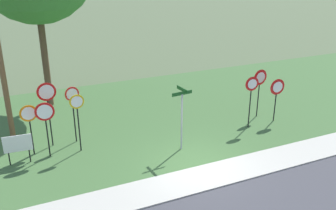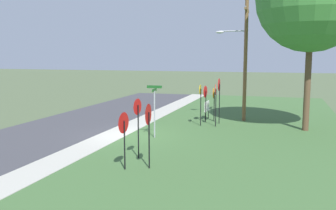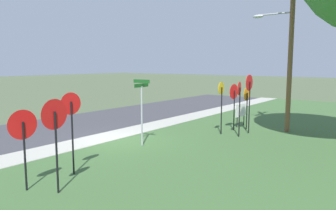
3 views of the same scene
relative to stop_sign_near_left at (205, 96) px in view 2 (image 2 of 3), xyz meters
name	(u,v)px [view 2 (image 2 of 3)]	position (x,y,z in m)	size (l,w,h in m)	color
ground_plane	(127,136)	(5.23, -3.30, -1.80)	(160.00, 160.00, 0.00)	#4C5B3D
road_asphalt	(52,131)	(5.23, -8.10, -1.79)	(44.00, 6.40, 0.01)	#3D3D42
sidewalk_strip	(114,134)	(5.23, -4.10, -1.77)	(44.00, 1.60, 0.06)	#ADAA9E
grass_median	(237,143)	(5.23, 2.70, -1.78)	(44.00, 12.00, 0.04)	#3D6033
stop_sign_near_left	(205,96)	(0.00, 0.00, 0.00)	(0.78, 0.12, 2.41)	black
stop_sign_near_right	(214,97)	(-0.59, 0.45, -0.14)	(0.71, 0.10, 2.24)	black
stop_sign_far_left	(200,97)	(1.29, -0.06, 0.07)	(0.61, 0.10, 2.58)	black
stop_sign_far_center	(216,96)	(1.28, 0.89, 0.11)	(0.63, 0.14, 2.62)	black
stop_sign_far_right	(219,90)	(0.25, 0.93, 0.40)	(0.80, 0.09, 2.93)	black
yield_sign_near_left	(148,120)	(10.52, -0.10, 0.15)	(0.82, 0.11, 2.55)	black
yield_sign_near_right	(137,114)	(9.32, -1.03, 0.16)	(0.69, 0.13, 2.58)	black
yield_sign_far_left	(123,127)	(10.94, -0.96, -0.10)	(0.81, 0.12, 2.24)	black
street_name_post	(154,107)	(5.31, -1.67, -0.08)	(0.96, 0.81, 2.81)	#9EA0A8
utility_pole	(243,54)	(-1.31, 2.24, 2.73)	(2.10, 2.14, 8.29)	brown
notice_board	(207,107)	(-1.18, -0.12, -0.93)	(1.10, 0.11, 1.25)	black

